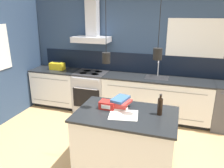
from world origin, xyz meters
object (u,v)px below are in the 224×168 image
oven_range (91,91)px  red_supply_box (107,105)px  bottle_on_island (160,106)px  book_stack (121,103)px  yellow_toolbox (57,66)px

oven_range → red_supply_box: red_supply_box is taller
bottle_on_island → book_stack: size_ratio=0.86×
oven_range → red_supply_box: 2.03m
oven_range → book_stack: (1.15, -1.62, 0.53)m
bottle_on_island → yellow_toolbox: 3.07m
oven_range → yellow_toolbox: yellow_toolbox is taller
bottle_on_island → book_stack: (-0.56, 0.06, -0.05)m
oven_range → yellow_toolbox: size_ratio=2.68×
bottle_on_island → red_supply_box: bearing=-178.3°
book_stack → red_supply_box: (-0.17, -0.08, -0.02)m
oven_range → red_supply_box: (0.98, -1.71, 0.51)m
book_stack → oven_range: bearing=125.3°
red_supply_box → yellow_toolbox: yellow_toolbox is taller
red_supply_box → bottle_on_island: bearing=1.7°
bottle_on_island → yellow_toolbox: bearing=146.7°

